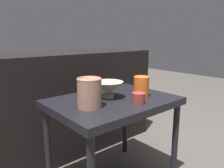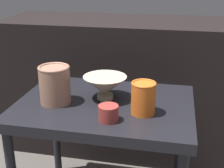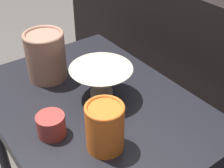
# 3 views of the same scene
# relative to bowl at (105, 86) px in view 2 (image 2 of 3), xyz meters

# --- Properties ---
(table) EXTENTS (0.69, 0.51, 0.53)m
(table) POSITION_rel_bowl_xyz_m (0.01, -0.03, -0.12)
(table) COLOR black
(table) RESTS_ON ground_plane
(couch_backdrop) EXTENTS (1.42, 0.50, 0.76)m
(couch_backdrop) POSITION_rel_bowl_xyz_m (0.01, 0.57, -0.21)
(couch_backdrop) COLOR black
(couch_backdrop) RESTS_ON ground_plane
(bowl) EXTENTS (0.17, 0.17, 0.09)m
(bowl) POSITION_rel_bowl_xyz_m (0.00, 0.00, 0.00)
(bowl) COLOR #B2A88E
(bowl) RESTS_ON table
(vase_textured_left) EXTENTS (0.12, 0.12, 0.15)m
(vase_textured_left) POSITION_rel_bowl_xyz_m (-0.18, -0.08, 0.02)
(vase_textured_left) COLOR #996B56
(vase_textured_left) RESTS_ON table
(vase_colorful_right) EXTENTS (0.09, 0.09, 0.12)m
(vase_colorful_right) POSITION_rel_bowl_xyz_m (0.17, -0.10, 0.01)
(vase_colorful_right) COLOR orange
(vase_colorful_right) RESTS_ON table
(cup) EXTENTS (0.07, 0.07, 0.06)m
(cup) POSITION_rel_bowl_xyz_m (0.05, -0.18, -0.03)
(cup) COLOR maroon
(cup) RESTS_ON table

